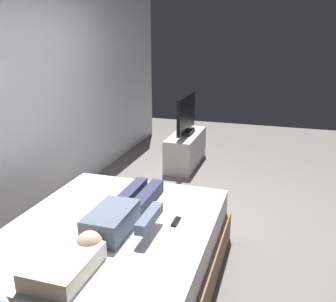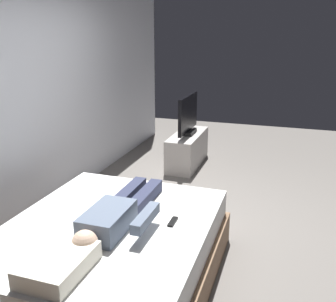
{
  "view_description": "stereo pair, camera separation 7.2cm",
  "coord_description": "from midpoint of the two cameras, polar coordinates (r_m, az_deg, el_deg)",
  "views": [
    {
      "loc": [
        -3.29,
        -0.74,
        1.96
      ],
      "look_at": [
        0.5,
        0.45,
        0.69
      ],
      "focal_mm": 39.39,
      "sensor_mm": 36.0,
      "label": 1
    },
    {
      "loc": [
        -3.27,
        -0.81,
        1.96
      ],
      "look_at": [
        0.5,
        0.45,
        0.69
      ],
      "focal_mm": 39.39,
      "sensor_mm": 36.0,
      "label": 2
    }
  ],
  "objects": [
    {
      "name": "ground_plane",
      "position": [
        3.9,
        3.69,
        -12.51
      ],
      "size": [
        10.0,
        10.0,
        0.0
      ],
      "primitive_type": "plane",
      "color": "slate"
    },
    {
      "name": "back_wall",
      "position": [
        4.54,
        -17.82,
        9.78
      ],
      "size": [
        6.4,
        0.1,
        2.8
      ],
      "primitive_type": "cube",
      "color": "silver",
      "rests_on": "ground"
    },
    {
      "name": "person",
      "position": [
        2.92,
        -8.07,
        -9.73
      ],
      "size": [
        1.26,
        0.46,
        0.18
      ],
      "color": "slate",
      "rests_on": "bed"
    },
    {
      "name": "tv_stand",
      "position": [
        5.72,
        2.4,
        0.27
      ],
      "size": [
        1.1,
        0.4,
        0.5
      ],
      "primitive_type": "cube",
      "color": "#B7B2AD",
      "rests_on": "ground"
    },
    {
      "name": "remote",
      "position": [
        2.95,
        0.53,
        -10.87
      ],
      "size": [
        0.15,
        0.04,
        0.02
      ],
      "primitive_type": "cube",
      "color": "black",
      "rests_on": "bed"
    },
    {
      "name": "pillow",
      "position": [
        2.46,
        -16.64,
        -16.59
      ],
      "size": [
        0.48,
        0.34,
        0.12
      ],
      "primitive_type": "cube",
      "color": "silver",
      "rests_on": "bed"
    },
    {
      "name": "tv",
      "position": [
        5.58,
        2.47,
        5.52
      ],
      "size": [
        0.88,
        0.2,
        0.59
      ],
      "color": "black",
      "rests_on": "tv_stand"
    },
    {
      "name": "bed",
      "position": [
        3.11,
        -9.26,
        -15.61
      ],
      "size": [
        1.94,
        1.62,
        0.54
      ],
      "color": "brown",
      "rests_on": "ground"
    }
  ]
}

